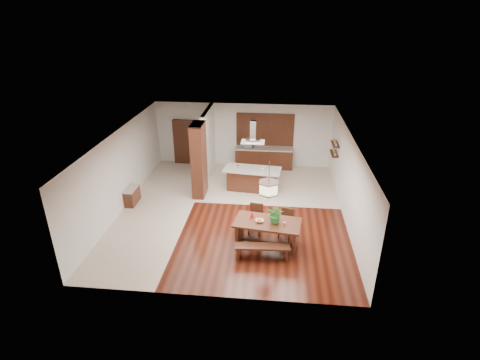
# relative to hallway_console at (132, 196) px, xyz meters

# --- Properties ---
(room_shell) EXTENTS (9.00, 9.04, 2.92)m
(room_shell) POSITION_rel_hallway_console_xyz_m (3.81, -0.20, 1.75)
(room_shell) COLOR #331109
(room_shell) RESTS_ON ground
(tile_hallway) EXTENTS (2.50, 9.00, 0.01)m
(tile_hallway) POSITION_rel_hallway_console_xyz_m (1.06, -0.20, -0.31)
(tile_hallway) COLOR beige
(tile_hallway) RESTS_ON ground
(tile_kitchen) EXTENTS (5.50, 4.00, 0.01)m
(tile_kitchen) POSITION_rel_hallway_console_xyz_m (5.06, 2.30, -0.31)
(tile_kitchen) COLOR beige
(tile_kitchen) RESTS_ON ground
(soffit_band) EXTENTS (8.00, 9.00, 0.02)m
(soffit_band) POSITION_rel_hallway_console_xyz_m (3.81, -0.20, 2.57)
(soffit_band) COLOR #39200E
(soffit_band) RESTS_ON room_shell
(partition_pier) EXTENTS (0.45, 1.00, 2.90)m
(partition_pier) POSITION_rel_hallway_console_xyz_m (2.41, 1.00, 1.14)
(partition_pier) COLOR black
(partition_pier) RESTS_ON ground
(partition_stub) EXTENTS (0.18, 2.40, 2.90)m
(partition_stub) POSITION_rel_hallway_console_xyz_m (2.41, 3.10, 1.14)
(partition_stub) COLOR silver
(partition_stub) RESTS_ON ground
(hallway_console) EXTENTS (0.37, 0.88, 0.63)m
(hallway_console) POSITION_rel_hallway_console_xyz_m (0.00, 0.00, 0.00)
(hallway_console) COLOR black
(hallway_console) RESTS_ON ground
(hallway_doorway) EXTENTS (1.10, 0.20, 2.10)m
(hallway_doorway) POSITION_rel_hallway_console_xyz_m (1.11, 4.20, 0.74)
(hallway_doorway) COLOR black
(hallway_doorway) RESTS_ON ground
(rear_counter) EXTENTS (2.60, 0.62, 0.95)m
(rear_counter) POSITION_rel_hallway_console_xyz_m (4.81, 4.00, 0.16)
(rear_counter) COLOR black
(rear_counter) RESTS_ON ground
(kitchen_window) EXTENTS (2.60, 0.08, 1.50)m
(kitchen_window) POSITION_rel_hallway_console_xyz_m (4.81, 4.26, 1.44)
(kitchen_window) COLOR #9E632F
(kitchen_window) RESTS_ON room_shell
(shelf_lower) EXTENTS (0.26, 0.90, 0.04)m
(shelf_lower) POSITION_rel_hallway_console_xyz_m (7.68, 2.40, 1.08)
(shelf_lower) COLOR black
(shelf_lower) RESTS_ON room_shell
(shelf_upper) EXTENTS (0.26, 0.90, 0.04)m
(shelf_upper) POSITION_rel_hallway_console_xyz_m (7.68, 2.40, 1.49)
(shelf_upper) COLOR black
(shelf_upper) RESTS_ON room_shell
(dining_table) EXTENTS (2.13, 1.28, 0.84)m
(dining_table) POSITION_rel_hallway_console_xyz_m (5.15, -2.25, 0.30)
(dining_table) COLOR black
(dining_table) RESTS_ON ground
(dining_bench) EXTENTS (1.63, 0.45, 0.45)m
(dining_bench) POSITION_rel_hallway_console_xyz_m (5.05, -2.97, -0.09)
(dining_bench) COLOR black
(dining_bench) RESTS_ON ground
(dining_chair_left) EXTENTS (0.50, 0.50, 0.99)m
(dining_chair_left) POSITION_rel_hallway_console_xyz_m (4.74, -1.57, 0.18)
(dining_chair_left) COLOR black
(dining_chair_left) RESTS_ON ground
(dining_chair_right) EXTENTS (0.51, 0.51, 0.95)m
(dining_chair_right) POSITION_rel_hallway_console_xyz_m (5.74, -1.71, 0.16)
(dining_chair_right) COLOR black
(dining_chair_right) RESTS_ON ground
(pendant_lantern) EXTENTS (0.64, 0.64, 1.31)m
(pendant_lantern) POSITION_rel_hallway_console_xyz_m (5.15, -2.25, 1.93)
(pendant_lantern) COLOR beige
(pendant_lantern) RESTS_ON room_shell
(foliage_plant) EXTENTS (0.66, 0.61, 0.60)m
(foliage_plant) POSITION_rel_hallway_console_xyz_m (5.40, -2.27, 0.82)
(foliage_plant) COLOR #27752A
(foliage_plant) RESTS_ON dining_table
(fruit_bowl) EXTENTS (0.29, 0.29, 0.06)m
(fruit_bowl) POSITION_rel_hallway_console_xyz_m (4.91, -2.26, 0.55)
(fruit_bowl) COLOR beige
(fruit_bowl) RESTS_ON dining_table
(napkin_cone) EXTENTS (0.15, 0.15, 0.22)m
(napkin_cone) POSITION_rel_hallway_console_xyz_m (4.66, -2.05, 0.63)
(napkin_cone) COLOR #AC130C
(napkin_cone) RESTS_ON dining_table
(gold_ornament) EXTENTS (0.09, 0.09, 0.10)m
(gold_ornament) POSITION_rel_hallway_console_xyz_m (5.66, -2.40, 0.57)
(gold_ornament) COLOR gold
(gold_ornament) RESTS_ON dining_table
(kitchen_island) EXTENTS (2.35, 1.23, 0.93)m
(kitchen_island) POSITION_rel_hallway_console_xyz_m (4.43, 1.61, 0.16)
(kitchen_island) COLOR black
(kitchen_island) RESTS_ON ground
(range_hood) EXTENTS (0.90, 0.55, 0.87)m
(range_hood) POSITION_rel_hallway_console_xyz_m (4.43, 1.62, 2.15)
(range_hood) COLOR silver
(range_hood) RESTS_ON room_shell
(island_cup) EXTENTS (0.18, 0.18, 0.11)m
(island_cup) POSITION_rel_hallway_console_xyz_m (4.82, 1.50, 0.67)
(island_cup) COLOR silver
(island_cup) RESTS_ON kitchen_island
(microwave) EXTENTS (0.58, 0.44, 0.29)m
(microwave) POSITION_rel_hallway_console_xyz_m (4.03, 3.99, 0.78)
(microwave) COLOR #ADB0B4
(microwave) RESTS_ON rear_counter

